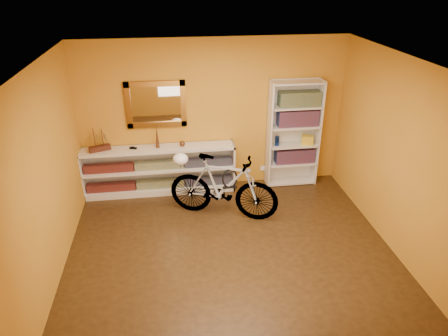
{
  "coord_description": "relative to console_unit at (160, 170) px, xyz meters",
  "views": [
    {
      "loc": [
        -0.72,
        -4.53,
        3.59
      ],
      "look_at": [
        0.0,
        0.7,
        0.95
      ],
      "focal_mm": 32.53,
      "sensor_mm": 36.0,
      "label": 1
    }
  ],
  "objects": [
    {
      "name": "travel_mug",
      "position": [
        2.06,
        0.01,
        0.42
      ],
      "size": [
        0.08,
        0.08,
        0.17
      ],
      "primitive_type": "cylinder",
      "color": "navy",
      "rests_on": "bookcase"
    },
    {
      "name": "cd_row_upper",
      "position": [
        0.0,
        -0.02,
        0.11
      ],
      "size": [
        2.5,
        0.13,
        0.14
      ],
      "primitive_type": "cube",
      "color": "navy",
      "rests_on": "console_unit"
    },
    {
      "name": "bookcase",
      "position": [
        2.35,
        0.03,
        0.52
      ],
      "size": [
        0.9,
        0.3,
        1.9
      ],
      "primitive_type": null,
      "color": "silver",
      "rests_on": "floor"
    },
    {
      "name": "wall_socket",
      "position": [
        1.87,
        0.17,
        -0.17
      ],
      "size": [
        0.09,
        0.02,
        0.09
      ],
      "primitive_type": "cube",
      "color": "silver",
      "rests_on": "back_wall"
    },
    {
      "name": "book_row_b",
      "position": [
        2.4,
        0.03,
        0.83
      ],
      "size": [
        0.7,
        0.22,
        0.28
      ],
      "primitive_type": "cube",
      "color": "maroon",
      "rests_on": "bookcase"
    },
    {
      "name": "u_lock",
      "position": [
        1.08,
        -0.94,
        0.25
      ],
      "size": [
        0.24,
        0.03,
        0.24
      ],
      "primitive_type": "torus",
      "rotation": [
        1.57,
        0.0,
        0.0
      ],
      "color": "black",
      "rests_on": "bicycle"
    },
    {
      "name": "red_tin",
      "position": [
        2.15,
        0.06,
        1.12
      ],
      "size": [
        0.15,
        0.15,
        0.17
      ],
      "primitive_type": "cube",
      "rotation": [
        0.0,
        0.0,
        -0.18
      ],
      "color": "maroon",
      "rests_on": "bookcase"
    },
    {
      "name": "console_unit",
      "position": [
        0.0,
        0.0,
        0.0
      ],
      "size": [
        2.6,
        0.35,
        0.85
      ],
      "primitive_type": null,
      "color": "silver",
      "rests_on": "floor"
    },
    {
      "name": "helmet",
      "position": [
        0.36,
        -0.66,
        0.49
      ],
      "size": [
        0.24,
        0.23,
        0.18
      ],
      "primitive_type": "ellipsoid",
      "color": "white",
      "rests_on": "bicycle"
    },
    {
      "name": "back_wall",
      "position": [
        0.97,
        0.19,
        0.88
      ],
      "size": [
        4.5,
        0.01,
        2.6
      ],
      "primitive_type": "cube",
      "color": "#C27F1D",
      "rests_on": "ground"
    },
    {
      "name": "yellow_bag",
      "position": [
        2.6,
        -0.01,
        0.42
      ],
      "size": [
        0.23,
        0.19,
        0.16
      ],
      "primitive_type": "cube",
      "rotation": [
        0.0,
        0.0,
        -0.29
      ],
      "color": "gold",
      "rests_on": "bookcase"
    },
    {
      "name": "gilt_mirror",
      "position": [
        0.02,
        0.15,
        1.12
      ],
      "size": [
        0.98,
        0.06,
        0.78
      ],
      "primitive_type": "cube",
      "color": "brown",
      "rests_on": "back_wall"
    },
    {
      "name": "toy_car",
      "position": [
        -0.4,
        0.0,
        0.43
      ],
      "size": [
        0.0,
        0.0,
        0.0
      ],
      "primitive_type": "imported",
      "rotation": [
        0.0,
        0.0,
        1.37
      ],
      "color": "black",
      "rests_on": "console_unit"
    },
    {
      "name": "right_wall",
      "position": [
        3.23,
        -1.81,
        0.88
      ],
      "size": [
        0.01,
        4.0,
        2.6
      ],
      "primitive_type": "cube",
      "color": "#C27F1D",
      "rests_on": "ground"
    },
    {
      "name": "bronze_ornament",
      "position": [
        0.0,
        0.0,
        0.62
      ],
      "size": [
        0.07,
        0.07,
        0.39
      ],
      "primitive_type": "cone",
      "color": "brown",
      "rests_on": "console_unit"
    },
    {
      "name": "ceiling",
      "position": [
        0.97,
        -1.81,
        2.18
      ],
      "size": [
        4.5,
        4.0,
        0.01
      ],
      "primitive_type": "cube",
      "color": "silver",
      "rests_on": "ground"
    },
    {
      "name": "model_ship",
      "position": [
        -0.94,
        0.0,
        0.63
      ],
      "size": [
        0.37,
        0.24,
        0.41
      ],
      "primitive_type": null,
      "rotation": [
        0.0,
        0.0,
        0.35
      ],
      "color": "#38190F",
      "rests_on": "console_unit"
    },
    {
      "name": "cd_row_lower",
      "position": [
        0.0,
        -0.02,
        -0.26
      ],
      "size": [
        2.5,
        0.13,
        0.14
      ],
      "primitive_type": "cube",
      "color": "black",
      "rests_on": "console_unit"
    },
    {
      "name": "book_row_a",
      "position": [
        2.4,
        0.03,
        0.12
      ],
      "size": [
        0.7,
        0.22,
        0.26
      ],
      "primitive_type": "cube",
      "color": "maroon",
      "rests_on": "bookcase"
    },
    {
      "name": "bicycle",
      "position": [
        0.99,
        -0.9,
        0.1
      ],
      "size": [
        1.08,
        1.82,
        1.04
      ],
      "primitive_type": "imported",
      "rotation": [
        0.0,
        0.0,
        1.19
      ],
      "color": "silver",
      "rests_on": "floor"
    },
    {
      "name": "book_row_c",
      "position": [
        2.4,
        0.03,
        1.16
      ],
      "size": [
        0.7,
        0.22,
        0.25
      ],
      "primitive_type": "cube",
      "color": "navy",
      "rests_on": "bookcase"
    },
    {
      "name": "left_wall",
      "position": [
        -1.28,
        -1.81,
        0.88
      ],
      "size": [
        0.01,
        4.0,
        2.6
      ],
      "primitive_type": "cube",
      "color": "#C27F1D",
      "rests_on": "ground"
    },
    {
      "name": "floor",
      "position": [
        0.97,
        -1.81,
        -0.43
      ],
      "size": [
        4.5,
        4.0,
        0.01
      ],
      "primitive_type": "cube",
      "color": "black",
      "rests_on": "ground"
    },
    {
      "name": "decorative_orb",
      "position": [
        0.41,
        0.0,
        0.47
      ],
      "size": [
        0.09,
        0.09,
        0.09
      ],
      "primitive_type": "sphere",
      "color": "brown",
      "rests_on": "console_unit"
    }
  ]
}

